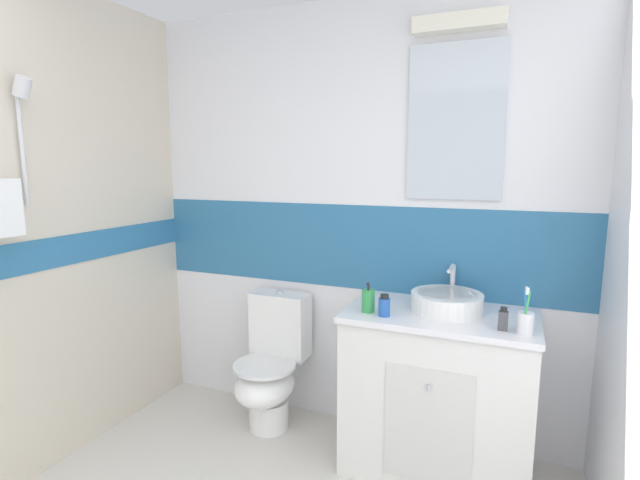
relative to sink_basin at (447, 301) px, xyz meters
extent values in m
cube|color=white|center=(-0.59, 0.29, -0.48)|extent=(3.20, 0.10, 0.85)
cube|color=teal|center=(-0.59, 0.29, 0.20)|extent=(3.20, 0.10, 0.50)
cube|color=white|center=(-0.59, 0.29, 1.02)|extent=(3.20, 0.10, 1.15)
cube|color=silver|center=(-0.02, 0.23, 0.90)|extent=(0.49, 0.02, 0.80)
cube|color=white|center=(-0.02, 0.19, 1.38)|extent=(0.45, 0.10, 0.08)
cube|color=teal|center=(-1.89, -0.96, 0.23)|extent=(0.01, 3.48, 0.16)
cube|color=white|center=(-1.84, -0.97, 0.49)|extent=(0.10, 0.14, 0.26)
cylinder|color=silver|center=(-1.86, -0.83, 0.76)|extent=(0.02, 0.02, 0.54)
cylinder|color=silver|center=(-1.82, -0.83, 1.03)|extent=(0.10, 0.07, 0.11)
cube|color=silver|center=(-0.02, -0.03, -0.49)|extent=(0.91, 0.53, 0.82)
cube|color=white|center=(-0.02, -0.04, -0.07)|extent=(0.93, 0.55, 0.03)
cube|color=silver|center=(-0.02, -0.30, -0.53)|extent=(0.41, 0.01, 0.57)
cylinder|color=silver|center=(-0.02, -0.31, -0.33)|extent=(0.02, 0.02, 0.03)
cylinder|color=white|center=(0.00, 0.00, 0.00)|extent=(0.36, 0.36, 0.09)
cylinder|color=#B3B3B8|center=(0.00, 0.00, 0.04)|extent=(0.29, 0.29, 0.01)
cylinder|color=silver|center=(0.00, 0.21, 0.05)|extent=(0.03, 0.03, 0.20)
cylinder|color=silver|center=(0.00, 0.11, 0.15)|extent=(0.02, 0.16, 0.02)
cylinder|color=white|center=(-1.02, -0.04, -0.81)|extent=(0.24, 0.24, 0.18)
ellipsoid|color=white|center=(-1.02, -0.08, -0.61)|extent=(0.34, 0.42, 0.22)
cylinder|color=white|center=(-1.02, -0.08, -0.49)|extent=(0.37, 0.37, 0.02)
cube|color=white|center=(-1.02, 0.13, -0.30)|extent=(0.36, 0.17, 0.40)
cylinder|color=silver|center=(-1.02, 0.13, -0.09)|extent=(0.04, 0.04, 0.02)
cylinder|color=white|center=(0.36, -0.20, 0.00)|extent=(0.07, 0.07, 0.10)
cylinder|color=#3FB259|center=(0.36, -0.22, 0.06)|extent=(0.03, 0.01, 0.17)
cube|color=white|center=(0.36, -0.22, 0.15)|extent=(0.02, 0.02, 0.03)
cylinder|color=#338CD8|center=(0.36, -0.19, 0.06)|extent=(0.02, 0.03, 0.17)
cube|color=white|center=(0.36, -0.19, 0.14)|extent=(0.01, 0.02, 0.03)
cylinder|color=green|center=(-0.36, -0.17, 0.01)|extent=(0.07, 0.07, 0.11)
cylinder|color=#262626|center=(-0.36, -0.17, 0.08)|extent=(0.01, 0.01, 0.04)
cylinder|color=#262626|center=(-0.36, -0.18, 0.10)|extent=(0.01, 0.02, 0.01)
cube|color=#4C4C51|center=(0.27, -0.19, -0.01)|extent=(0.04, 0.03, 0.09)
cylinder|color=black|center=(0.27, -0.19, 0.05)|extent=(0.03, 0.03, 0.02)
cylinder|color=#2659B2|center=(-0.27, -0.20, -0.01)|extent=(0.06, 0.06, 0.09)
cylinder|color=black|center=(-0.27, -0.20, 0.05)|extent=(0.04, 0.04, 0.02)
camera|label=1|loc=(0.29, -2.36, 0.68)|focal=26.30mm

